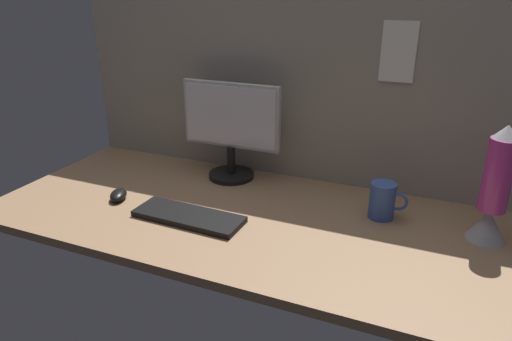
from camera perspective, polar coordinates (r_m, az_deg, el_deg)
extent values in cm
cube|color=#8C6B4C|center=(157.45, -0.21, -5.70)|extent=(180.00, 80.00, 3.00)
cube|color=gray|center=(178.17, 4.61, 9.89)|extent=(180.00, 5.00, 68.65)
cube|color=white|center=(164.66, 17.25, 13.87)|extent=(11.41, 0.40, 19.96)
cylinder|color=black|center=(184.32, -3.07, -0.56)|extent=(18.00, 18.00, 1.80)
cylinder|color=black|center=(181.93, -3.11, 1.30)|extent=(3.20, 3.20, 11.00)
cube|color=#B7B7B7|center=(177.13, -3.09, 6.86)|extent=(39.59, 2.40, 25.06)
cube|color=silver|center=(175.92, -3.29, 6.74)|extent=(37.19, 0.60, 22.66)
cube|color=black|center=(153.65, -8.36, -5.66)|extent=(37.36, 14.06, 2.00)
ellipsoid|color=black|center=(172.53, -16.70, -2.91)|extent=(9.10, 11.06, 3.40)
cylinder|color=#38569E|center=(156.57, 15.37, -3.61)|extent=(8.32, 8.32, 12.26)
torus|color=#38569E|center=(155.91, 17.19, -3.69)|extent=(6.40, 1.00, 6.40)
cone|color=#A5A5AD|center=(155.47, 26.76, -6.00)|extent=(11.05, 11.05, 10.05)
cylinder|color=#B2338C|center=(149.19, 27.82, -0.53)|extent=(8.04, 8.04, 22.10)
cone|color=#A5A5AD|center=(145.21, 28.74, 4.23)|extent=(7.23, 7.23, 4.02)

